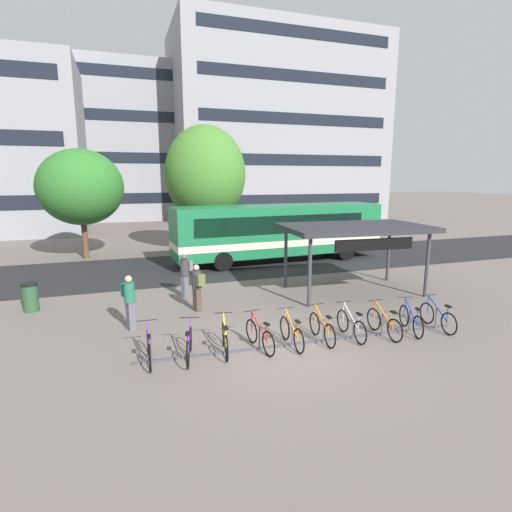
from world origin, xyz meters
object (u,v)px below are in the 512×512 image
(parked_bicycle_orange_7, at_px, (384,324))
(street_tree_0, at_px, (205,174))
(parked_bicycle_purple_1, at_px, (189,345))
(parked_bicycle_red_3, at_px, (260,336))
(street_tree_1, at_px, (81,187))
(parked_bicycle_blue_9, at_px, (438,317))
(trash_bin, at_px, (30,297))
(transit_shelter, at_px, (356,230))
(parked_bicycle_purple_0, at_px, (149,349))
(parked_bicycle_orange_4, at_px, (292,333))
(parked_bicycle_blue_8, at_px, (411,320))
(parked_bicycle_orange_5, at_px, (322,329))
(commuter_teal_pack_0, at_px, (129,298))
(parked_bicycle_silver_6, at_px, (351,325))
(parked_bicycle_yellow_2, at_px, (225,339))
(city_bus, at_px, (280,230))
(commuter_olive_pack_1, at_px, (197,285))

(parked_bicycle_orange_7, bearing_deg, street_tree_0, 6.76)
(parked_bicycle_purple_1, relative_size, parked_bicycle_red_3, 0.99)
(street_tree_1, bearing_deg, parked_bicycle_blue_9, -54.42)
(trash_bin, height_order, street_tree_1, street_tree_1)
(parked_bicycle_orange_7, xyz_separation_m, street_tree_0, (-2.09, 15.86, 4.55))
(transit_shelter, xyz_separation_m, street_tree_0, (-3.77, 11.45, 2.29))
(parked_bicycle_purple_0, xyz_separation_m, parked_bicycle_red_3, (2.99, -0.14, 0.00))
(parked_bicycle_blue_9, bearing_deg, trash_bin, 68.03)
(parked_bicycle_orange_4, bearing_deg, parked_bicycle_blue_8, -92.58)
(parked_bicycle_orange_5, bearing_deg, parked_bicycle_orange_7, -94.74)
(parked_bicycle_blue_9, xyz_separation_m, commuter_teal_pack_0, (-9.22, 3.09, 0.63))
(parked_bicycle_orange_5, bearing_deg, parked_bicycle_silver_6, -90.94)
(parked_bicycle_yellow_2, bearing_deg, street_tree_0, -0.20)
(parked_bicycle_orange_5, height_order, parked_bicycle_blue_9, same)
(parked_bicycle_purple_0, xyz_separation_m, trash_bin, (-3.72, 5.59, 0.13))
(parked_bicycle_blue_9, bearing_deg, parked_bicycle_orange_4, 90.76)
(street_tree_0, bearing_deg, parked_bicycle_purple_1, -103.64)
(parked_bicycle_red_3, relative_size, transit_shelter, 0.28)
(city_bus, height_order, street_tree_0, street_tree_0)
(parked_bicycle_orange_7, height_order, commuter_olive_pack_1, commuter_olive_pack_1)
(parked_bicycle_purple_0, height_order, street_tree_0, street_tree_0)
(parked_bicycle_purple_0, relative_size, commuter_olive_pack_1, 1.01)
(parked_bicycle_red_3, relative_size, parked_bicycle_silver_6, 0.99)
(parked_bicycle_purple_1, bearing_deg, parked_bicycle_purple_0, 95.72)
(commuter_teal_pack_0, height_order, street_tree_0, street_tree_0)
(parked_bicycle_silver_6, xyz_separation_m, trash_bin, (-9.57, 5.84, 0.13))
(parked_bicycle_purple_0, bearing_deg, parked_bicycle_silver_6, -90.81)
(parked_bicycle_purple_1, height_order, parked_bicycle_yellow_2, same)
(commuter_olive_pack_1, distance_m, street_tree_1, 12.95)
(parked_bicycle_yellow_2, relative_size, commuter_teal_pack_0, 0.97)
(city_bus, bearing_deg, parked_bicycle_purple_0, -129.90)
(street_tree_0, bearing_deg, parked_bicycle_purple_0, -107.27)
(parked_bicycle_yellow_2, relative_size, parked_bicycle_silver_6, 0.99)
(parked_bicycle_orange_5, relative_size, parked_bicycle_orange_7, 1.00)
(parked_bicycle_purple_0, relative_size, parked_bicycle_yellow_2, 1.01)
(city_bus, distance_m, parked_bicycle_yellow_2, 12.57)
(parked_bicycle_blue_9, bearing_deg, parked_bicycle_purple_1, 91.20)
(parked_bicycle_purple_1, distance_m, parked_bicycle_orange_7, 5.87)
(city_bus, distance_m, parked_bicycle_orange_7, 11.45)
(parked_bicycle_purple_1, bearing_deg, parked_bicycle_blue_9, -79.61)
(parked_bicycle_blue_8, bearing_deg, parked_bicycle_blue_9, -77.40)
(street_tree_1, bearing_deg, parked_bicycle_orange_4, -67.55)
(parked_bicycle_purple_0, relative_size, parked_bicycle_purple_1, 1.02)
(commuter_teal_pack_0, height_order, trash_bin, commuter_teal_pack_0)
(commuter_olive_pack_1, height_order, street_tree_0, street_tree_0)
(parked_bicycle_orange_4, bearing_deg, commuter_olive_pack_1, 27.37)
(transit_shelter, height_order, commuter_teal_pack_0, transit_shelter)
(street_tree_1, bearing_deg, parked_bicycle_yellow_2, -73.58)
(parked_bicycle_silver_6, xyz_separation_m, parked_bicycle_orange_7, (1.03, -0.19, 0.00))
(street_tree_0, bearing_deg, parked_bicycle_silver_6, -86.12)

